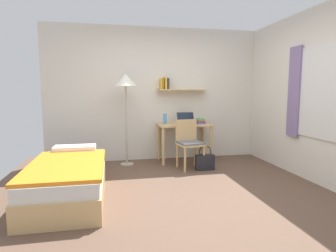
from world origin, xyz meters
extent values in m
plane|color=brown|center=(0.00, 0.00, 0.00)|extent=(5.28, 5.28, 0.00)
cube|color=silver|center=(0.00, 2.02, 1.30)|extent=(4.40, 0.05, 2.60)
cube|color=tan|center=(0.43, 1.89, 1.39)|extent=(0.99, 0.22, 0.02)
cube|color=gold|center=(0.02, 1.91, 1.51)|extent=(0.03, 0.16, 0.21)
cube|color=orange|center=(0.06, 1.93, 1.52)|extent=(0.02, 0.12, 0.23)
cube|color=gold|center=(0.10, 1.91, 1.52)|extent=(0.04, 0.16, 0.22)
cube|color=#333338|center=(0.15, 1.91, 1.51)|extent=(0.03, 0.15, 0.21)
cube|color=silver|center=(2.02, 0.00, 1.30)|extent=(0.05, 4.40, 2.60)
cube|color=silver|center=(1.99, -0.02, 1.35)|extent=(0.02, 0.91, 1.34)
cube|color=white|center=(1.99, -0.02, 1.35)|extent=(0.01, 0.85, 1.28)
cube|color=gray|center=(1.96, 0.54, 1.35)|extent=(0.03, 0.28, 1.44)
cube|color=tan|center=(-1.50, 0.13, 0.14)|extent=(0.87, 1.85, 0.28)
cube|color=silver|center=(-1.50, 0.13, 0.36)|extent=(0.84, 1.79, 0.16)
cube|color=orange|center=(-1.50, 0.02, 0.46)|extent=(0.89, 1.51, 0.04)
cube|color=white|center=(-1.50, 0.85, 0.49)|extent=(0.61, 0.28, 0.10)
cube|color=tan|center=(0.43, 1.70, 0.72)|extent=(1.02, 0.59, 0.03)
cylinder|color=tan|center=(-0.02, 1.45, 0.35)|extent=(0.06, 0.06, 0.70)
cylinder|color=tan|center=(0.89, 1.45, 0.35)|extent=(0.06, 0.06, 0.70)
cylinder|color=tan|center=(-0.02, 1.95, 0.35)|extent=(0.06, 0.06, 0.70)
cylinder|color=tan|center=(0.89, 1.95, 0.35)|extent=(0.06, 0.06, 0.70)
cube|color=tan|center=(0.40, 1.13, 0.44)|extent=(0.48, 0.48, 0.03)
cube|color=slate|center=(0.40, 1.13, 0.47)|extent=(0.44, 0.44, 0.04)
cube|color=tan|center=(0.37, 1.31, 0.67)|extent=(0.40, 0.10, 0.38)
cylinder|color=tan|center=(0.25, 0.93, 0.21)|extent=(0.04, 0.04, 0.42)
cylinder|color=tan|center=(0.60, 0.98, 0.21)|extent=(0.04, 0.04, 0.42)
cylinder|color=tan|center=(0.20, 1.27, 0.21)|extent=(0.04, 0.04, 0.42)
cylinder|color=tan|center=(0.54, 1.32, 0.21)|extent=(0.04, 0.04, 0.42)
cylinder|color=#B2A893|center=(-0.68, 1.62, 0.01)|extent=(0.24, 0.24, 0.02)
cylinder|color=#B2A893|center=(-0.68, 1.62, 0.74)|extent=(0.03, 0.03, 1.43)
cone|color=silver|center=(-0.68, 1.62, 1.56)|extent=(0.41, 0.41, 0.22)
cube|color=black|center=(0.47, 1.67, 0.74)|extent=(0.34, 0.24, 0.01)
cube|color=black|center=(0.47, 1.75, 0.85)|extent=(0.33, 0.10, 0.21)
cube|color=black|center=(0.47, 1.74, 0.85)|extent=(0.30, 0.08, 0.17)
cylinder|color=#4C99DB|center=(0.07, 1.76, 0.83)|extent=(0.07, 0.07, 0.20)
cube|color=purple|center=(0.76, 1.68, 0.74)|extent=(0.15, 0.21, 0.02)
cube|color=#3384C6|center=(0.76, 1.69, 0.77)|extent=(0.16, 0.20, 0.02)
cube|color=#D13D38|center=(0.77, 1.70, 0.79)|extent=(0.16, 0.24, 0.02)
cube|color=#4CA856|center=(0.75, 1.68, 0.82)|extent=(0.16, 0.20, 0.03)
cube|color=#232328|center=(0.63, 1.01, 0.13)|extent=(0.33, 0.11, 0.27)
torus|color=#232328|center=(0.63, 1.01, 0.32)|extent=(0.23, 0.02, 0.23)
camera|label=1|loc=(-0.95, -3.57, 1.36)|focal=30.29mm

